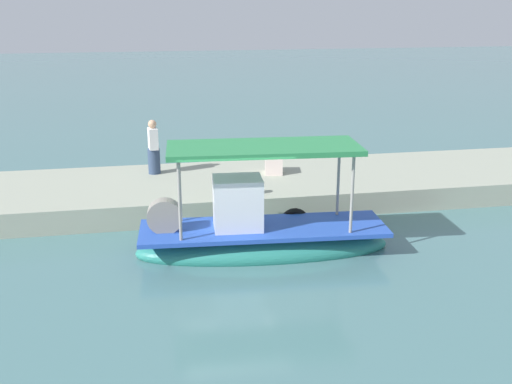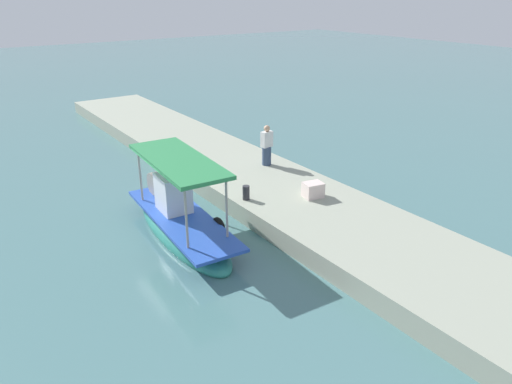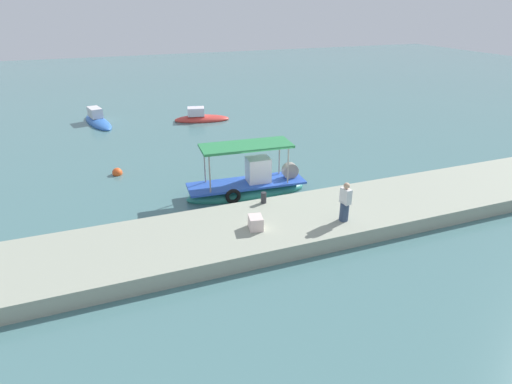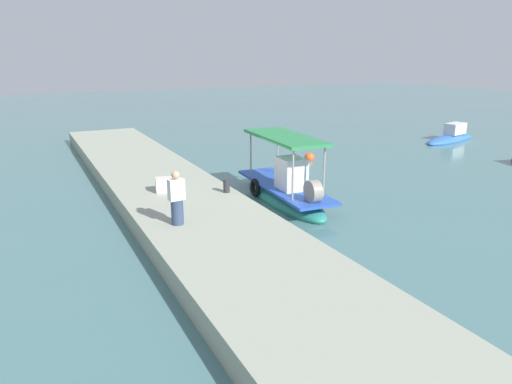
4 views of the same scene
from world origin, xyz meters
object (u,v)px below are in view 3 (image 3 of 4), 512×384
object	(u,v)px
mooring_bollard	(264,198)
main_fishing_boat	(249,186)
cargo_crate	(256,223)
fisherman_near_bollard	(345,204)
moored_boat_near	(201,118)
moored_boat_mid	(98,121)
marker_buoy	(117,173)

from	to	relation	value
mooring_bollard	main_fishing_boat	bearing A→B (deg)	86.17
main_fishing_boat	cargo_crate	bearing A→B (deg)	-106.46
fisherman_near_bollard	cargo_crate	distance (m)	3.65
moored_boat_near	moored_boat_mid	distance (m)	7.97
cargo_crate	moored_boat_mid	bearing A→B (deg)	103.97
moored_boat_near	marker_buoy	bearing A→B (deg)	-126.91
main_fishing_boat	fisherman_near_bollard	bearing A→B (deg)	-65.77
main_fishing_boat	moored_boat_mid	size ratio (longest dim) A/B	1.13
marker_buoy	fisherman_near_bollard	bearing A→B (deg)	-50.83
marker_buoy	moored_boat_mid	distance (m)	11.51
cargo_crate	fisherman_near_bollard	bearing A→B (deg)	-10.08
fisherman_near_bollard	main_fishing_boat	bearing A→B (deg)	114.23
main_fishing_boat	cargo_crate	xyz separation A→B (m)	(-1.30, -4.39, 0.46)
mooring_bollard	marker_buoy	xyz separation A→B (m)	(-5.71, 7.34, -0.78)
mooring_bollard	cargo_crate	world-z (taller)	cargo_crate
cargo_crate	moored_boat_near	bearing A→B (deg)	82.38
moored_boat_near	main_fishing_boat	bearing A→B (deg)	-94.82
main_fishing_boat	marker_buoy	xyz separation A→B (m)	(-5.87, 4.95, -0.33)
mooring_bollard	cargo_crate	bearing A→B (deg)	-119.61
mooring_bollard	moored_boat_near	distance (m)	16.84
fisherman_near_bollard	mooring_bollard	xyz separation A→B (m)	(-2.42, 2.63, -0.50)
marker_buoy	mooring_bollard	bearing A→B (deg)	-52.14
main_fishing_boat	moored_boat_mid	world-z (taller)	main_fishing_boat
main_fishing_boat	marker_buoy	bearing A→B (deg)	139.83
cargo_crate	moored_boat_near	xyz separation A→B (m)	(2.51, 18.77, -0.72)
main_fishing_boat	moored_boat_mid	bearing A→B (deg)	111.51
moored_boat_near	moored_boat_mid	world-z (taller)	moored_boat_mid
main_fishing_boat	marker_buoy	distance (m)	7.69
fisherman_near_bollard	marker_buoy	size ratio (longest dim) A/B	3.00
marker_buoy	moored_boat_near	xyz separation A→B (m)	(7.08, 9.43, 0.07)
moored_boat_mid	mooring_bollard	bearing A→B (deg)	-71.45
fisherman_near_bollard	moored_boat_mid	xyz separation A→B (m)	(-8.74, 21.47, -1.20)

